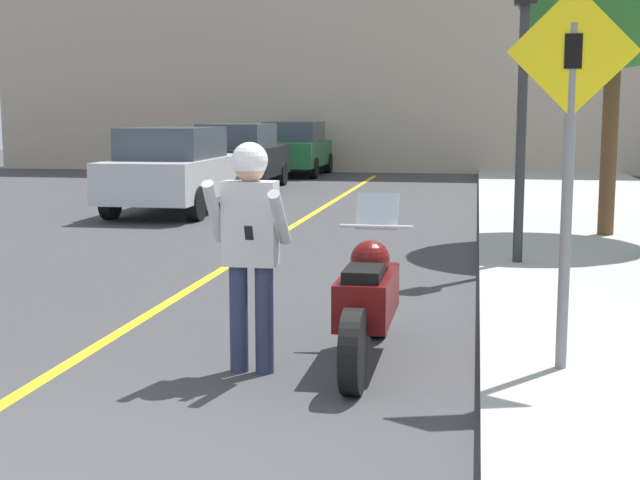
% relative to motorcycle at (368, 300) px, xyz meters
% --- Properties ---
extents(road_center_line, '(0.12, 36.00, 0.01)m').
position_rel_motorcycle_xyz_m(road_center_line, '(-2.32, 2.92, -0.50)').
color(road_center_line, yellow).
rests_on(road_center_line, ground).
extents(building_backdrop, '(28.00, 1.20, 9.66)m').
position_rel_motorcycle_xyz_m(building_backdrop, '(-1.72, 22.92, 4.33)').
color(building_backdrop, '#B2A38E').
rests_on(building_backdrop, ground).
extents(motorcycle, '(0.62, 2.26, 1.29)m').
position_rel_motorcycle_xyz_m(motorcycle, '(0.00, 0.00, 0.00)').
color(motorcycle, black).
rests_on(motorcycle, ground).
extents(person_biker, '(0.59, 0.48, 1.75)m').
position_rel_motorcycle_xyz_m(person_biker, '(-0.83, -0.45, 0.58)').
color(person_biker, '#282D4C').
rests_on(person_biker, ground).
extents(crossing_sign, '(0.91, 0.08, 2.72)m').
position_rel_motorcycle_xyz_m(crossing_sign, '(1.46, -0.35, 1.26)').
color(crossing_sign, slate).
rests_on(crossing_sign, sidewalk_curb).
extents(traffic_light, '(0.26, 0.30, 3.88)m').
position_rel_motorcycle_xyz_m(traffic_light, '(1.35, 4.34, 2.31)').
color(traffic_light, '#2D2D30').
rests_on(traffic_light, sidewalk_curb).
extents(parked_car_silver, '(1.88, 4.20, 1.68)m').
position_rel_motorcycle_xyz_m(parked_car_silver, '(-5.04, 9.91, 0.35)').
color(parked_car_silver, black).
rests_on(parked_car_silver, ground).
extents(parked_car_black, '(1.88, 4.20, 1.68)m').
position_rel_motorcycle_xyz_m(parked_car_black, '(-5.23, 15.45, 0.35)').
color(parked_car_black, black).
rests_on(parked_car_black, ground).
extents(parked_car_green, '(1.88, 4.20, 1.68)m').
position_rel_motorcycle_xyz_m(parked_car_green, '(-4.83, 20.70, 0.35)').
color(parked_car_green, black).
rests_on(parked_car_green, ground).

